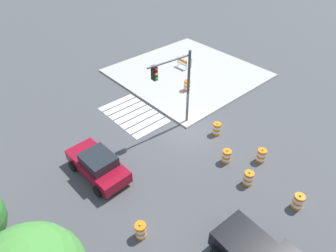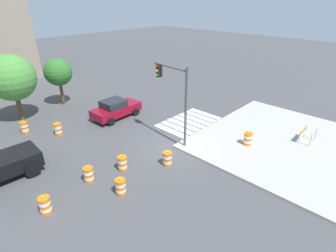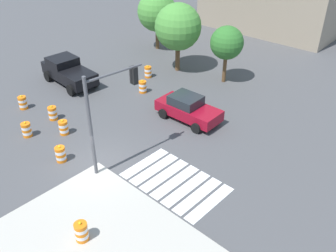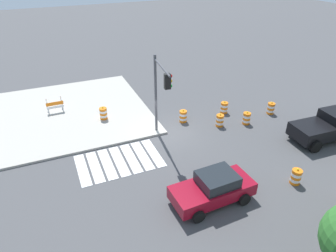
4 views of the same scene
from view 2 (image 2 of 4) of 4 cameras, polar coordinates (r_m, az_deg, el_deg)
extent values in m
plane|color=#474749|center=(18.39, 0.99, -4.64)|extent=(120.00, 120.00, 0.00)
cube|color=#ADA89E|center=(20.54, 25.41, -3.65)|extent=(12.00, 12.00, 0.15)
cube|color=silver|center=(20.57, 0.57, -1.02)|extent=(0.60, 3.20, 0.02)
cube|color=silver|center=(21.07, 1.96, -0.34)|extent=(0.60, 3.20, 0.02)
cube|color=silver|center=(21.58, 3.28, 0.32)|extent=(0.60, 3.20, 0.02)
cube|color=silver|center=(22.10, 4.54, 0.94)|extent=(0.60, 3.20, 0.02)
cube|color=silver|center=(22.64, 5.74, 1.53)|extent=(0.60, 3.20, 0.02)
cube|color=silver|center=(23.19, 6.88, 2.09)|extent=(0.60, 3.20, 0.02)
cube|color=silver|center=(23.75, 7.97, 2.63)|extent=(0.60, 3.20, 0.02)
cube|color=maroon|center=(23.09, -11.16, 3.47)|extent=(4.37, 2.01, 0.70)
cube|color=#1E2328|center=(22.71, -11.79, 4.79)|extent=(1.96, 1.67, 0.60)
cylinder|color=black|center=(24.68, -10.04, 4.21)|extent=(0.67, 0.27, 0.66)
cylinder|color=black|center=(23.33, -7.04, 3.09)|extent=(0.67, 0.27, 0.66)
cylinder|color=black|center=(23.24, -15.13, 2.24)|extent=(0.67, 0.27, 0.66)
cylinder|color=black|center=(21.80, -12.26, 0.93)|extent=(0.67, 0.27, 0.66)
cube|color=black|center=(17.87, -30.20, -6.39)|extent=(2.60, 2.12, 0.90)
cylinder|color=black|center=(17.31, -27.37, -8.53)|extent=(0.85, 0.34, 0.84)
cylinder|color=black|center=(19.04, -29.33, -5.77)|extent=(0.85, 0.34, 0.84)
cylinder|color=orange|center=(23.07, -28.55, -1.06)|extent=(0.56, 0.56, 0.18)
cylinder|color=white|center=(23.00, -28.65, -0.66)|extent=(0.56, 0.56, 0.18)
cylinder|color=orange|center=(22.93, -28.74, -0.26)|extent=(0.56, 0.56, 0.18)
cylinder|color=white|center=(22.86, -28.84, 0.14)|extent=(0.56, 0.56, 0.18)
cylinder|color=orange|center=(22.79, -28.93, 0.55)|extent=(0.56, 0.56, 0.18)
sphere|color=yellow|center=(22.73, -29.02, 0.89)|extent=(0.12, 0.12, 0.12)
cylinder|color=orange|center=(14.68, -24.87, -16.34)|extent=(0.56, 0.56, 0.18)
cylinder|color=white|center=(14.57, -25.01, -15.82)|extent=(0.56, 0.56, 0.18)
cylinder|color=orange|center=(14.46, -25.15, -15.28)|extent=(0.56, 0.56, 0.18)
cylinder|color=white|center=(14.34, -25.29, -14.73)|extent=(0.56, 0.56, 0.18)
cylinder|color=orange|center=(14.23, -25.43, -14.18)|extent=(0.56, 0.56, 0.18)
sphere|color=yellow|center=(14.14, -25.55, -13.71)|extent=(0.12, 0.12, 0.12)
cylinder|color=orange|center=(14.66, -10.16, -13.91)|extent=(0.56, 0.56, 0.18)
cylinder|color=white|center=(14.55, -10.21, -13.37)|extent=(0.56, 0.56, 0.18)
cylinder|color=orange|center=(14.43, -10.27, -12.82)|extent=(0.56, 0.56, 0.18)
cylinder|color=white|center=(14.32, -10.33, -12.26)|extent=(0.56, 0.56, 0.18)
cylinder|color=orange|center=(14.21, -10.39, -11.69)|extent=(0.56, 0.56, 0.18)
sphere|color=yellow|center=(14.12, -10.44, -11.21)|extent=(0.12, 0.12, 0.12)
cylinder|color=orange|center=(15.91, -16.71, -11.07)|extent=(0.56, 0.56, 0.18)
cylinder|color=white|center=(15.80, -16.80, -10.55)|extent=(0.56, 0.56, 0.18)
cylinder|color=orange|center=(15.70, -16.88, -10.03)|extent=(0.56, 0.56, 0.18)
cylinder|color=white|center=(15.60, -16.97, -9.49)|extent=(0.56, 0.56, 0.18)
cylinder|color=orange|center=(15.50, -17.06, -8.95)|extent=(0.56, 0.56, 0.18)
sphere|color=yellow|center=(15.41, -17.13, -8.49)|extent=(0.12, 0.12, 0.12)
cylinder|color=orange|center=(21.69, -22.63, -1.45)|extent=(0.56, 0.56, 0.18)
cylinder|color=white|center=(21.61, -22.72, -1.03)|extent=(0.56, 0.56, 0.18)
cylinder|color=orange|center=(21.54, -22.80, -0.61)|extent=(0.56, 0.56, 0.18)
cylinder|color=white|center=(21.46, -22.88, -0.18)|extent=(0.56, 0.56, 0.18)
cylinder|color=orange|center=(21.39, -22.96, 0.25)|extent=(0.56, 0.56, 0.18)
sphere|color=yellow|center=(21.33, -23.03, 0.62)|extent=(0.12, 0.12, 0.12)
cylinder|color=orange|center=(16.56, -0.16, -8.13)|extent=(0.56, 0.56, 0.18)
cylinder|color=white|center=(16.46, -0.16, -7.62)|extent=(0.56, 0.56, 0.18)
cylinder|color=orange|center=(16.36, -0.16, -7.10)|extent=(0.56, 0.56, 0.18)
cylinder|color=white|center=(16.26, -0.16, -6.57)|extent=(0.56, 0.56, 0.18)
cylinder|color=orange|center=(16.16, -0.16, -6.03)|extent=(0.56, 0.56, 0.18)
sphere|color=yellow|center=(16.08, -0.17, -5.58)|extent=(0.12, 0.12, 0.12)
cylinder|color=orange|center=(16.40, -9.79, -8.98)|extent=(0.56, 0.56, 0.18)
cylinder|color=white|center=(16.29, -9.84, -8.46)|extent=(0.56, 0.56, 0.18)
cylinder|color=orange|center=(16.19, -9.89, -7.94)|extent=(0.56, 0.56, 0.18)
cylinder|color=white|center=(16.09, -9.94, -7.41)|extent=(0.56, 0.56, 0.18)
cylinder|color=orange|center=(16.00, -9.99, -6.87)|extent=(0.56, 0.56, 0.18)
sphere|color=yellow|center=(15.91, -10.03, -6.42)|extent=(0.12, 0.12, 0.12)
cylinder|color=orange|center=(19.21, 16.83, -3.59)|extent=(0.56, 0.56, 0.18)
cylinder|color=white|center=(19.13, 16.90, -3.13)|extent=(0.56, 0.56, 0.18)
cylinder|color=orange|center=(19.04, 16.97, -2.65)|extent=(0.56, 0.56, 0.18)
cylinder|color=white|center=(18.96, 17.04, -2.18)|extent=(0.56, 0.56, 0.18)
cylinder|color=orange|center=(18.88, 17.11, -1.70)|extent=(0.56, 0.56, 0.18)
sphere|color=yellow|center=(18.81, 17.17, -1.29)|extent=(0.12, 0.12, 0.12)
cube|color=silver|center=(20.58, 26.78, -2.08)|extent=(0.07, 0.07, 1.00)
cube|color=silver|center=(20.45, 28.61, -2.68)|extent=(0.07, 0.07, 1.00)
cube|color=silver|center=(21.55, 27.67, -1.03)|extent=(0.07, 0.07, 1.00)
cube|color=silver|center=(21.43, 29.42, -1.59)|extent=(0.07, 0.07, 1.00)
cube|color=orange|center=(20.96, 27.32, -0.92)|extent=(1.30, 0.06, 0.28)
cube|color=white|center=(21.09, 27.16, -1.64)|extent=(1.30, 0.06, 0.20)
cylinder|color=#4C4C51|center=(17.13, 3.90, 3.75)|extent=(0.18, 0.18, 5.50)
cylinder|color=#4C4C51|center=(17.49, 0.41, 12.74)|extent=(0.46, 3.19, 0.12)
cube|color=black|center=(18.43, -1.94, 11.99)|extent=(0.39, 0.32, 0.90)
sphere|color=red|center=(18.24, -2.43, 12.81)|extent=(0.20, 0.20, 0.20)
sphere|color=#F2A514|center=(18.32, -2.41, 11.89)|extent=(0.20, 0.20, 0.20)
sphere|color=green|center=(18.39, -2.39, 10.99)|extent=(0.20, 0.20, 0.20)
cylinder|color=brown|center=(27.33, -22.06, 6.67)|extent=(0.29, 0.29, 2.28)
sphere|color=#2D6B28|center=(26.78, -22.79, 10.72)|extent=(2.51, 2.51, 2.51)
cylinder|color=brown|center=(25.26, -29.57, 3.67)|extent=(0.38, 0.38, 2.37)
sphere|color=#478C38|center=(24.56, -30.85, 9.00)|extent=(3.71, 3.71, 3.71)
camera|label=1|loc=(22.90, -52.69, 26.78)|focal=31.31mm
camera|label=3|loc=(25.46, 44.94, 26.52)|focal=39.17mm
camera|label=4|loc=(33.49, -14.16, 29.03)|focal=32.70mm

